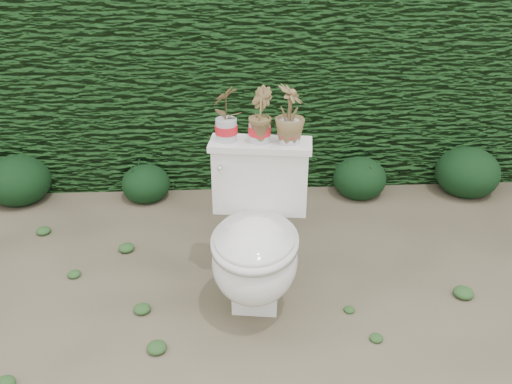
{
  "coord_description": "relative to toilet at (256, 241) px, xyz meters",
  "views": [
    {
      "loc": [
        -0.14,
        -2.36,
        1.77
      ],
      "look_at": [
        -0.02,
        -0.02,
        0.55
      ],
      "focal_mm": 38.0,
      "sensor_mm": 36.0,
      "label": 1
    }
  ],
  "objects": [
    {
      "name": "ground",
      "position": [
        0.02,
        0.16,
        -0.36
      ],
      "size": [
        60.0,
        60.0,
        0.0
      ],
      "primitive_type": "plane",
      "color": "#786D53",
      "rests_on": "ground"
    },
    {
      "name": "hedge",
      "position": [
        0.02,
        1.76,
        0.44
      ],
      "size": [
        8.0,
        1.0,
        1.6
      ],
      "primitive_type": "cube",
      "color": "#1D4A18",
      "rests_on": "ground"
    },
    {
      "name": "toilet",
      "position": [
        0.0,
        0.0,
        0.0
      ],
      "size": [
        0.54,
        0.73,
        0.78
      ],
      "rotation": [
        0.0,
        0.0,
        -0.14
      ],
      "color": "white",
      "rests_on": "ground"
    },
    {
      "name": "potted_plant_left",
      "position": [
        -0.13,
        0.26,
        0.55
      ],
      "size": [
        0.16,
        0.17,
        0.27
      ],
      "primitive_type": "imported",
      "rotation": [
        0.0,
        0.0,
        3.98
      ],
      "color": "#2C7925",
      "rests_on": "toilet"
    },
    {
      "name": "potted_plant_center",
      "position": [
        0.03,
        0.24,
        0.55
      ],
      "size": [
        0.13,
        0.15,
        0.25
      ],
      "primitive_type": "imported",
      "rotation": [
        0.0,
        0.0,
        1.69
      ],
      "color": "#2C7925",
      "rests_on": "toilet"
    },
    {
      "name": "potted_plant_right",
      "position": [
        0.17,
        0.22,
        0.55
      ],
      "size": [
        0.18,
        0.18,
        0.27
      ],
      "primitive_type": "imported",
      "rotation": [
        0.0,
        0.0,
        1.34
      ],
      "color": "#2C7925",
      "rests_on": "toilet"
    },
    {
      "name": "liriope_clump_1",
      "position": [
        -1.56,
        1.18,
        -0.18
      ],
      "size": [
        0.43,
        0.43,
        0.34
      ],
      "primitive_type": "ellipsoid",
      "color": "black",
      "rests_on": "ground"
    },
    {
      "name": "liriope_clump_2",
      "position": [
        -0.7,
        1.16,
        -0.22
      ],
      "size": [
        0.33,
        0.33,
        0.26
      ],
      "primitive_type": "ellipsoid",
      "color": "black",
      "rests_on": "ground"
    },
    {
      "name": "liriope_clump_3",
      "position": [
        0.05,
        1.23,
        -0.21
      ],
      "size": [
        0.35,
        0.35,
        0.28
      ],
      "primitive_type": "ellipsoid",
      "color": "black",
      "rests_on": "ground"
    },
    {
      "name": "liriope_clump_4",
      "position": [
        0.78,
        1.14,
        -0.21
      ],
      "size": [
        0.37,
        0.37,
        0.29
      ],
      "primitive_type": "ellipsoid",
      "color": "black",
      "rests_on": "ground"
    },
    {
      "name": "liriope_clump_5",
      "position": [
        1.54,
        1.14,
        -0.18
      ],
      "size": [
        0.44,
        0.44,
        0.35
      ],
      "primitive_type": "ellipsoid",
      "color": "black",
      "rests_on": "ground"
    }
  ]
}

